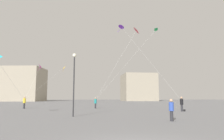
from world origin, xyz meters
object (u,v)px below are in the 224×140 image
(person_in_teal, at_px, (95,102))
(kite_violet_diamond, at_px, (123,29))
(person_in_blue, at_px, (171,109))
(kite_crimson_diamond, at_px, (136,31))
(kite_amber_diamond, at_px, (63,68))
(handbag_beside_flyer, at_px, (184,110))
(building_centre_hall, at_px, (138,88))
(kite_magenta_diamond, at_px, (40,67))
(kite_emerald_delta, at_px, (154,32))
(lamppost_east, at_px, (74,75))
(building_left_hall, at_px, (19,84))
(person_in_yellow, at_px, (24,102))
(person_in_black, at_px, (182,103))

(person_in_teal, bearing_deg, kite_violet_diamond, -152.09)
(person_in_blue, height_order, kite_crimson_diamond, kite_crimson_diamond)
(kite_amber_diamond, xyz_separation_m, handbag_beside_flyer, (17.89, -17.95, -7.51))
(building_centre_hall, bearing_deg, kite_magenta_diamond, -113.57)
(kite_magenta_diamond, distance_m, building_centre_hall, 71.23)
(kite_emerald_delta, bearing_deg, building_centre_hall, 83.02)
(kite_violet_diamond, distance_m, lamppost_east, 10.00)
(handbag_beside_flyer, bearing_deg, kite_magenta_diamond, 152.56)
(building_left_hall, bearing_deg, person_in_yellow, -68.73)
(lamppost_east, bearing_deg, person_in_teal, 83.07)
(kite_crimson_diamond, distance_m, kite_violet_diamond, 11.47)
(kite_emerald_delta, height_order, building_centre_hall, kite_emerald_delta)
(building_left_hall, distance_m, lamppost_east, 83.21)
(person_in_teal, distance_m, building_centre_hall, 71.28)
(building_left_hall, relative_size, handbag_beside_flyer, 67.77)
(lamppost_east, height_order, handbag_beside_flyer, lamppost_east)
(kite_magenta_diamond, bearing_deg, handbag_beside_flyer, -27.44)
(person_in_yellow, xyz_separation_m, lamppost_east, (9.07, -13.85, 2.75))
(person_in_black, xyz_separation_m, kite_emerald_delta, (1.02, 16.29, 14.10))
(person_in_yellow, relative_size, handbag_beside_flyer, 5.76)
(person_in_blue, height_order, handbag_beside_flyer, person_in_blue)
(kite_crimson_diamond, distance_m, lamppost_east, 20.72)
(person_in_yellow, height_order, building_centre_hall, building_centre_hall)
(person_in_yellow, distance_m, lamppost_east, 16.78)
(person_in_black, height_order, person_in_blue, person_in_black)
(kite_amber_diamond, distance_m, building_left_hall, 58.92)
(person_in_blue, xyz_separation_m, handbag_beside_flyer, (5.15, 10.48, -0.75))
(kite_emerald_delta, bearing_deg, kite_magenta_diamond, -165.32)
(kite_violet_diamond, bearing_deg, building_centre_hall, 78.51)
(kite_crimson_diamond, xyz_separation_m, kite_amber_diamond, (-13.83, 8.13, -5.65))
(lamppost_east, bearing_deg, person_in_yellow, 123.21)
(kite_emerald_delta, bearing_deg, person_in_yellow, -158.62)
(kite_magenta_diamond, bearing_deg, kite_crimson_diamond, -2.88)
(handbag_beside_flyer, bearing_deg, kite_violet_diamond, -175.22)
(person_in_blue, height_order, kite_violet_diamond, kite_violet_diamond)
(person_in_yellow, height_order, kite_magenta_diamond, kite_magenta_diamond)
(kite_crimson_diamond, xyz_separation_m, lamppost_east, (-8.64, -16.26, -9.51))
(person_in_teal, xyz_separation_m, building_centre_hall, (18.99, 68.49, 5.40))
(kite_violet_diamond, bearing_deg, person_in_blue, -76.17)
(building_centre_hall, bearing_deg, kite_crimson_diamond, -100.32)
(building_left_hall, bearing_deg, lamppost_east, -66.37)
(kite_violet_diamond, height_order, kite_amber_diamond, kite_violet_diamond)
(person_in_blue, bearing_deg, building_left_hall, 121.32)
(person_in_black, distance_m, person_in_teal, 13.05)
(person_in_teal, xyz_separation_m, handbag_beside_flyer, (11.01, -7.43, -0.80))
(person_in_black, distance_m, kite_amber_diamond, 26.03)
(kite_magenta_diamond, height_order, kite_emerald_delta, kite_emerald_delta)
(building_centre_hall, xyz_separation_m, lamppost_east, (-20.68, -82.37, -2.56))
(person_in_teal, bearing_deg, lamppost_east, 177.90)
(person_in_teal, xyz_separation_m, person_in_yellow, (-10.75, -0.02, 0.09))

